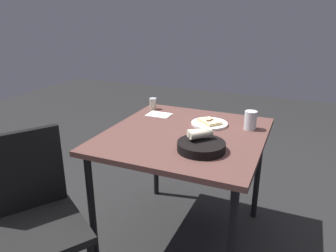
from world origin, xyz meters
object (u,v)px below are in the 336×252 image
Objects in this scene: dining_table at (185,144)px; beer_glass at (250,121)px; chair_near at (30,210)px; pepper_shaker at (153,104)px; pizza_plate at (209,123)px; bread_basket at (201,145)px.

beer_glass is (-0.34, -0.21, 0.12)m from dining_table.
chair_near is at bearing 51.69° from dining_table.
pepper_shaker is 0.09× the size of chair_near.
beer_glass is 1.30m from chair_near.
dining_table is 0.53m from pepper_shaker.
chair_near reaches higher than pizza_plate.
pizza_plate is at bearing -125.77° from chair_near.
chair_near is (0.17, 1.05, -0.28)m from pepper_shaker.
beer_glass is (-0.25, -0.02, 0.04)m from pizza_plate.
beer_glass is 0.73m from pepper_shaker.
dining_table is 4.19× the size of pizza_plate.
dining_table is 11.76× the size of pepper_shaker.
pepper_shaker reaches higher than pizza_plate.
pepper_shaker is (0.38, -0.36, 0.11)m from dining_table.
bread_basket is at bearing 128.99° from dining_table.
dining_table is 0.27m from bread_basket.
pizza_plate is at bearing -80.08° from bread_basket.
chair_near is (0.55, 0.69, -0.17)m from dining_table.
pizza_plate is 0.92× the size of bread_basket.
pizza_plate is 0.40m from bread_basket.
dining_table is at bearing 64.69° from pizza_plate.
pizza_plate is 0.50m from pepper_shaker.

